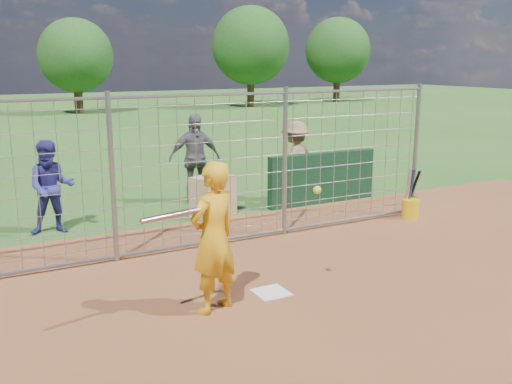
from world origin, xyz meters
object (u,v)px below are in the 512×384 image
batter (213,238)px  bystander_b (195,158)px  bystander_c (295,161)px  bucket_with_bats (411,206)px  bystander_a (51,187)px  equipment_bin (213,196)px

batter → bystander_b: size_ratio=0.97×
bystander_c → bucket_with_bats: bearing=94.2°
batter → bystander_c: size_ratio=1.07×
bystander_a → equipment_bin: 3.04m
equipment_bin → bystander_b: bearing=64.2°
bystander_b → batter: bearing=-104.7°
bystander_a → equipment_bin: (3.00, -0.24, -0.44)m
bystander_c → bucket_with_bats: (1.23, -2.33, -0.63)m
bystander_b → bucket_with_bats: bystander_b is taller
bystander_c → bucket_with_bats: size_ratio=1.80×
bystander_a → bystander_b: (3.10, 0.95, 0.13)m
bystander_a → equipment_bin: bearing=5.2°
bystander_b → bucket_with_bats: (3.24, -3.18, -0.72)m
equipment_bin → batter: bearing=-134.3°
bucket_with_bats → bystander_b: bearing=135.6°
batter → bucket_with_bats: 5.56m
bystander_b → equipment_bin: bystander_b is taller
batter → equipment_bin: 4.48m
batter → bystander_a: batter is taller
batter → bystander_b: 5.59m
bystander_b → equipment_bin: (-0.10, -1.19, -0.57)m
bystander_b → bystander_c: (2.02, -0.85, -0.09)m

